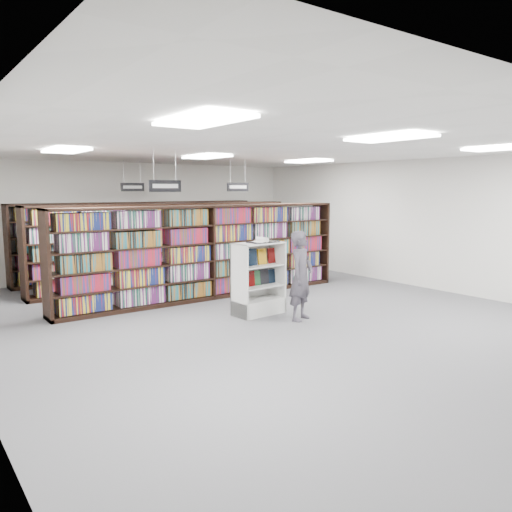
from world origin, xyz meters
TOP-DOWN VIEW (x-y plane):
  - floor at (0.00, 0.00)m, footprint 12.00×12.00m
  - ceiling at (0.00, 0.00)m, footprint 10.00×12.00m
  - wall_back at (0.00, 6.00)m, footprint 10.00×0.10m
  - wall_right at (5.00, 0.00)m, footprint 0.10×12.00m
  - bookshelf_row_near at (0.00, 2.00)m, footprint 7.00×0.60m
  - bookshelf_row_mid at (0.00, 4.00)m, footprint 7.00×0.60m
  - bookshelf_row_far at (0.00, 5.70)m, footprint 7.00×0.60m
  - aisle_sign_left at (-1.50, 1.00)m, footprint 0.65×0.02m
  - aisle_sign_right at (1.50, 3.00)m, footprint 0.65×0.02m
  - aisle_sign_center at (-0.50, 5.00)m, footprint 0.65×0.02m
  - troffer_front_left at (-3.00, -3.00)m, footprint 0.60×1.20m
  - troffer_front_center at (0.00, -3.00)m, footprint 0.60×1.20m
  - troffer_front_right at (3.00, -3.00)m, footprint 0.60×1.20m
  - troffer_back_left at (-3.00, 2.00)m, footprint 0.60×1.20m
  - troffer_back_center at (0.00, 2.00)m, footprint 0.60×1.20m
  - troffer_back_right at (3.00, 2.00)m, footprint 0.60×1.20m
  - endcap_display at (0.02, 0.15)m, footprint 1.06×0.59m
  - open_book at (0.08, 0.06)m, footprint 0.60×0.36m
  - shopper at (0.42, -0.70)m, footprint 0.72×0.61m

SIDE VIEW (x-z plane):
  - floor at x=0.00m, z-range 0.00..0.00m
  - endcap_display at x=0.02m, z-range -0.23..1.19m
  - shopper at x=0.42m, z-range 0.00..1.68m
  - bookshelf_row_near at x=0.00m, z-range 0.00..2.10m
  - bookshelf_row_mid at x=0.00m, z-range 0.00..2.10m
  - bookshelf_row_far at x=0.00m, z-range 0.00..2.10m
  - open_book at x=0.08m, z-range 1.39..1.52m
  - wall_back at x=0.00m, z-range 0.00..3.20m
  - wall_right at x=5.00m, z-range 0.00..3.20m
  - aisle_sign_left at x=-1.50m, z-range 2.13..2.93m
  - aisle_sign_right at x=1.50m, z-range 2.13..2.93m
  - aisle_sign_center at x=-0.50m, z-range 2.13..2.93m
  - troffer_front_left at x=-3.00m, z-range 3.14..3.18m
  - troffer_front_center at x=0.00m, z-range 3.14..3.18m
  - troffer_front_right at x=3.00m, z-range 3.14..3.18m
  - troffer_back_left at x=-3.00m, z-range 3.14..3.18m
  - troffer_back_center at x=0.00m, z-range 3.14..3.18m
  - troffer_back_right at x=3.00m, z-range 3.14..3.18m
  - ceiling at x=0.00m, z-range 3.15..3.25m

